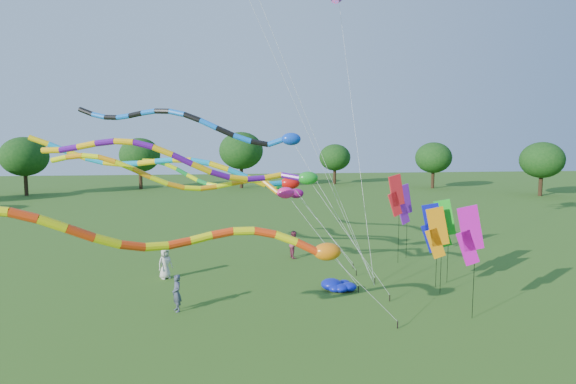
{
  "coord_description": "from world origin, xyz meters",
  "views": [
    {
      "loc": [
        -4.34,
        -17.8,
        7.37
      ],
      "look_at": [
        -1.61,
        4.64,
        4.8
      ],
      "focal_mm": 30.0,
      "sensor_mm": 36.0,
      "label": 1
    }
  ],
  "objects": [
    {
      "name": "tube_kite_cyan",
      "position": [
        -6.25,
        7.42,
        5.78
      ],
      "size": [
        16.62,
        2.2,
        8.01
      ],
      "rotation": [
        0.0,
        0.0,
        -0.09
      ],
      "color": "black",
      "rests_on": "ground"
    },
    {
      "name": "banner_pole_blue_a",
      "position": [
        5.5,
        4.38,
        2.95
      ],
      "size": [
        1.11,
        0.49,
        4.21
      ],
      "rotation": [
        0.0,
        0.0,
        -0.36
      ],
      "color": "black",
      "rests_on": "ground"
    },
    {
      "name": "blue_nylon_heap",
      "position": [
        0.8,
        4.55,
        0.21
      ],
      "size": [
        1.64,
        1.49,
        0.46
      ],
      "color": "#0C17A2",
      "rests_on": "ground"
    },
    {
      "name": "banner_pole_red",
      "position": [
        5.23,
        8.9,
        4.01
      ],
      "size": [
        1.14,
        0.39,
        5.28
      ],
      "rotation": [
        0.0,
        0.0,
        0.27
      ],
      "color": "black",
      "rests_on": "ground"
    },
    {
      "name": "banner_pole_orange",
      "position": [
        5.26,
        3.32,
        2.93
      ],
      "size": [
        1.16,
        0.26,
        4.19
      ],
      "rotation": [
        0.0,
        0.0,
        -0.15
      ],
      "color": "black",
      "rests_on": "ground"
    },
    {
      "name": "person_a",
      "position": [
        -7.76,
        7.37,
        0.8
      ],
      "size": [
        0.93,
        0.87,
        1.6
      ],
      "primitive_type": "imported",
      "rotation": [
        0.0,
        0.0,
        0.62
      ],
      "color": "beige",
      "rests_on": "ground"
    },
    {
      "name": "tube_kite_orange",
      "position": [
        -5.57,
        4.33,
        5.42
      ],
      "size": [
        13.62,
        1.04,
        7.22
      ],
      "rotation": [
        0.0,
        0.0,
        -0.06
      ],
      "color": "black",
      "rests_on": "ground"
    },
    {
      "name": "banner_pole_magenta_a",
      "position": [
        5.21,
        0.16,
        3.45
      ],
      "size": [
        1.16,
        0.21,
        4.71
      ],
      "rotation": [
        0.0,
        0.0,
        -0.12
      ],
      "color": "black",
      "rests_on": "ground"
    },
    {
      "name": "tube_kite_blue",
      "position": [
        -5.58,
        8.12,
        7.93
      ],
      "size": [
        15.51,
        6.2,
        9.63
      ],
      "rotation": [
        0.0,
        0.0,
        -0.34
      ],
      "color": "black",
      "rests_on": "ground"
    },
    {
      "name": "person_c",
      "position": [
        -0.48,
        10.92,
        0.84
      ],
      "size": [
        0.76,
        0.91,
        1.68
      ],
      "primitive_type": "imported",
      "rotation": [
        0.0,
        0.0,
        1.74
      ],
      "color": "#893149",
      "rests_on": "ground"
    },
    {
      "name": "ground",
      "position": [
        0.0,
        0.0,
        0.0
      ],
      "size": [
        160.0,
        160.0,
        0.0
      ],
      "primitive_type": "plane",
      "color": "#265416",
      "rests_on": "ground"
    },
    {
      "name": "tube_kite_purple",
      "position": [
        -5.0,
        2.47,
        6.2
      ],
      "size": [
        14.45,
        1.16,
        7.9
      ],
      "rotation": [
        0.0,
        0.0,
        -0.0
      ],
      "color": "black",
      "rests_on": "ground"
    },
    {
      "name": "tube_kite_green",
      "position": [
        -3.73,
        10.07,
        4.75
      ],
      "size": [
        11.82,
        3.87,
        6.63
      ],
      "rotation": [
        0.0,
        0.0,
        -0.31
      ],
      "color": "black",
      "rests_on": "ground"
    },
    {
      "name": "person_b",
      "position": [
        -6.64,
        2.41,
        0.79
      ],
      "size": [
        0.59,
        0.69,
        1.59
      ],
      "primitive_type": "imported",
      "rotation": [
        0.0,
        0.0,
        -1.14
      ],
      "color": "#3E4458",
      "rests_on": "ground"
    },
    {
      "name": "tree_ring",
      "position": [
        2.85,
        -3.33,
        5.46
      ],
      "size": [
        120.42,
        121.1,
        9.57
      ],
      "color": "#382314",
      "rests_on": "ground"
    },
    {
      "name": "banner_pole_green",
      "position": [
        6.4,
        5.04,
        3.05
      ],
      "size": [
        1.09,
        0.55,
        4.3
      ],
      "rotation": [
        0.0,
        0.0,
        -0.42
      ],
      "color": "black",
      "rests_on": "ground"
    },
    {
      "name": "banner_pole_violet",
      "position": [
        6.13,
        9.91,
        3.34
      ],
      "size": [
        1.12,
        0.45,
        4.61
      ],
      "rotation": [
        0.0,
        0.0,
        0.33
      ],
      "color": "black",
      "rests_on": "ground"
    },
    {
      "name": "tube_kite_red",
      "position": [
        -4.67,
        -1.5,
        3.86
      ],
      "size": [
        13.36,
        2.74,
        5.96
      ],
      "rotation": [
        0.0,
        0.0,
        0.15
      ],
      "color": "black",
      "rests_on": "ground"
    }
  ]
}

